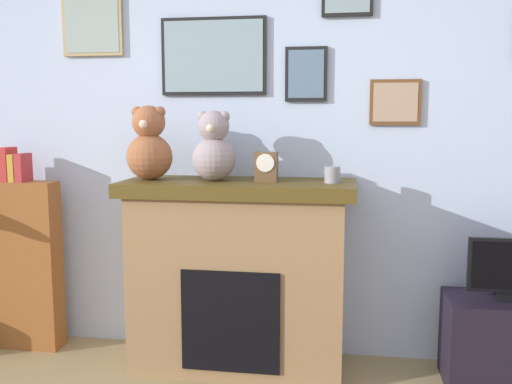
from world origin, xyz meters
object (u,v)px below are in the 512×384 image
at_px(candle_jar, 332,175).
at_px(mantel_clock, 266,167).
at_px(teddy_bear_brown, 149,147).
at_px(teddy_bear_tan, 214,149).
at_px(bookshelf, 25,259).
at_px(fireplace, 239,274).

height_order(candle_jar, mantel_clock, mantel_clock).
height_order(teddy_bear_brown, teddy_bear_tan, teddy_bear_brown).
bearing_deg(teddy_bear_brown, mantel_clock, -0.08).
relative_size(bookshelf, mantel_clock, 7.67).
height_order(bookshelf, candle_jar, bookshelf).
relative_size(fireplace, candle_jar, 14.54).
relative_size(fireplace, teddy_bear_brown, 3.09).
bearing_deg(mantel_clock, teddy_bear_tan, 179.82).
relative_size(bookshelf, teddy_bear_tan, 3.20).
distance_m(candle_jar, teddy_bear_tan, 0.70).
bearing_deg(teddy_bear_tan, bookshelf, 176.31).
distance_m(teddy_bear_brown, teddy_bear_tan, 0.39).
relative_size(fireplace, teddy_bear_tan, 3.32).
height_order(fireplace, teddy_bear_tan, teddy_bear_tan).
xyz_separation_m(mantel_clock, teddy_bear_brown, (-0.70, 0.00, 0.11)).
height_order(candle_jar, teddy_bear_tan, teddy_bear_tan).
bearing_deg(teddy_bear_brown, fireplace, 1.96).
bearing_deg(candle_jar, bookshelf, 177.61).
distance_m(fireplace, mantel_clock, 0.67).
relative_size(bookshelf, teddy_bear_brown, 2.99).
xyz_separation_m(teddy_bear_brown, teddy_bear_tan, (0.39, 0.00, -0.01)).
xyz_separation_m(fireplace, mantel_clock, (0.17, -0.02, 0.65)).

